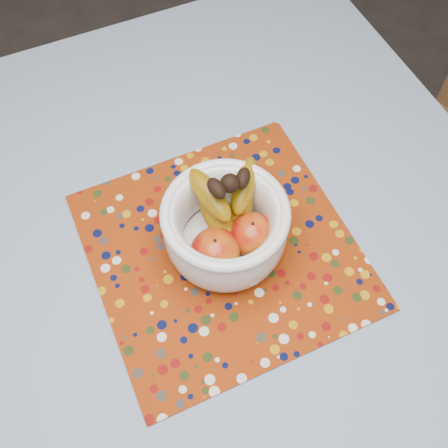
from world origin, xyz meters
name	(u,v)px	position (x,y,z in m)	size (l,w,h in m)	color
table	(171,309)	(0.00, 0.00, 0.67)	(1.20, 1.20, 0.75)	olive
tablecloth	(167,292)	(0.00, 0.00, 0.76)	(1.32, 1.32, 0.01)	slate
placemat	(223,250)	(0.12, 0.03, 0.76)	(0.44, 0.44, 0.00)	maroon
fruit_bowl	(228,222)	(0.13, 0.04, 0.84)	(0.23, 0.21, 0.17)	white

